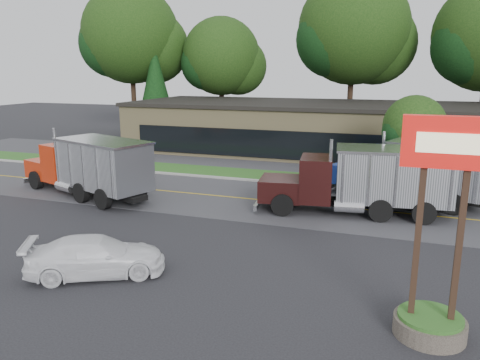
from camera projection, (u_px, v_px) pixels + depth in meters
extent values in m
plane|color=#2E2E33|center=(141.00, 253.00, 18.43)|extent=(140.00, 140.00, 0.00)
cube|color=#515156|center=(224.00, 197.00, 26.69)|extent=(60.00, 8.00, 0.02)
cube|color=gold|center=(224.00, 197.00, 26.69)|extent=(60.00, 0.12, 0.01)
cube|color=#9E9E99|center=(247.00, 181.00, 30.55)|extent=(60.00, 0.30, 0.12)
cube|color=#266021|center=(255.00, 175.00, 32.20)|extent=(60.00, 3.40, 0.03)
cube|color=#515156|center=(275.00, 162.00, 36.79)|extent=(60.00, 7.00, 0.02)
cube|color=tan|center=(315.00, 129.00, 41.20)|extent=(32.00, 12.00, 4.00)
cylinder|color=#6B6054|center=(429.00, 327.00, 12.68)|extent=(1.90, 1.90, 0.50)
cylinder|color=#266021|center=(430.00, 317.00, 12.61)|extent=(1.70, 1.70, 0.10)
cube|color=#332116|center=(417.00, 243.00, 12.30)|extent=(0.16, 0.16, 5.00)
cube|color=#332116|center=(459.00, 248.00, 11.98)|extent=(0.16, 0.16, 5.00)
cube|color=red|center=(448.00, 142.00, 11.52)|extent=(2.20, 0.35, 1.30)
cube|color=beige|center=(449.00, 143.00, 11.35)|extent=(1.50, 0.04, 0.50)
cube|color=beige|center=(448.00, 141.00, 11.70)|extent=(1.50, 0.04, 0.50)
cylinder|color=#382619|center=(134.00, 107.00, 53.62)|extent=(0.56, 0.56, 5.87)
sphere|color=black|center=(131.00, 35.00, 51.80)|extent=(10.74, 10.74, 10.74)
sphere|color=black|center=(153.00, 47.00, 52.68)|extent=(8.05, 8.05, 8.05)
sphere|color=black|center=(113.00, 44.00, 51.64)|extent=(7.38, 7.38, 7.38)
cylinder|color=#382619|center=(222.00, 114.00, 52.36)|extent=(0.56, 0.56, 4.60)
sphere|color=black|center=(221.00, 56.00, 50.93)|extent=(8.40, 8.40, 8.40)
sphere|color=black|center=(238.00, 66.00, 51.63)|extent=(6.30, 6.30, 6.30)
sphere|color=black|center=(207.00, 64.00, 50.82)|extent=(5.78, 5.78, 5.78)
cylinder|color=#382619|center=(349.00, 111.00, 47.67)|extent=(0.56, 0.56, 5.93)
sphere|color=black|center=(354.00, 29.00, 45.83)|extent=(10.84, 10.84, 10.84)
sphere|color=black|center=(375.00, 44.00, 46.73)|extent=(8.13, 8.13, 8.13)
sphere|color=black|center=(334.00, 39.00, 45.68)|extent=(7.45, 7.45, 7.45)
sphere|color=black|center=(471.00, 46.00, 41.11)|extent=(6.80, 6.80, 6.80)
cylinder|color=#382619|center=(157.00, 132.00, 51.04)|extent=(0.44, 0.44, 1.00)
cone|color=black|center=(156.00, 86.00, 49.92)|extent=(4.33, 4.33, 8.87)
cylinder|color=#382619|center=(410.00, 171.00, 28.73)|extent=(0.56, 0.56, 2.03)
sphere|color=black|center=(414.00, 126.00, 28.10)|extent=(3.71, 3.71, 3.71)
sphere|color=black|center=(426.00, 133.00, 28.41)|extent=(2.78, 2.78, 2.78)
sphere|color=black|center=(404.00, 132.00, 28.05)|extent=(2.55, 2.55, 2.55)
cube|color=black|center=(89.00, 186.00, 26.80)|extent=(8.97, 3.99, 0.28)
cube|color=red|center=(51.00, 168.00, 29.11)|extent=(2.83, 2.90, 1.10)
cube|color=red|center=(66.00, 162.00, 27.88)|extent=(2.30, 2.79, 2.20)
cube|color=black|center=(59.00, 154.00, 28.21)|extent=(0.75, 2.00, 0.90)
cube|color=silver|center=(104.00, 165.00, 25.50)|extent=(6.00, 4.18, 2.50)
cube|color=silver|center=(102.00, 141.00, 25.20)|extent=(6.19, 4.37, 0.12)
cylinder|color=black|center=(70.00, 174.00, 29.99)|extent=(1.15, 0.70, 1.10)
cylinder|color=black|center=(36.00, 180.00, 28.24)|extent=(1.15, 0.70, 1.10)
cylinder|color=black|center=(127.00, 187.00, 26.46)|extent=(1.15, 0.70, 1.10)
cylinder|color=black|center=(92.00, 196.00, 24.71)|extent=(1.15, 0.70, 1.10)
cube|color=black|center=(410.00, 191.00, 25.62)|extent=(7.81, 3.59, 0.28)
cube|color=#1D39A1|center=(352.00, 173.00, 27.60)|extent=(2.56, 2.80, 1.10)
cube|color=#1D39A1|center=(378.00, 166.00, 26.52)|extent=(2.10, 2.72, 2.20)
cube|color=black|center=(369.00, 158.00, 26.79)|extent=(0.76, 2.00, 0.90)
cube|color=silver|center=(439.00, 169.00, 24.44)|extent=(5.30, 3.94, 2.50)
cube|color=silver|center=(441.00, 144.00, 24.15)|extent=(5.50, 4.13, 0.12)
cylinder|color=black|center=(363.00, 179.00, 28.49)|extent=(1.15, 0.70, 1.10)
cylinder|color=black|center=(346.00, 186.00, 26.75)|extent=(1.15, 0.70, 1.10)
cylinder|color=black|center=(449.00, 192.00, 25.43)|extent=(1.15, 0.70, 1.10)
cylinder|color=black|center=(436.00, 201.00, 23.69)|extent=(1.15, 0.70, 1.10)
cube|color=black|center=(358.00, 203.00, 23.38)|extent=(8.99, 2.20, 0.28)
cube|color=black|center=(281.00, 188.00, 24.02)|extent=(2.43, 2.57, 1.10)
cube|color=black|center=(316.00, 179.00, 23.54)|extent=(1.86, 2.59, 2.20)
cube|color=black|center=(303.00, 170.00, 23.58)|extent=(0.34, 2.09, 0.90)
cube|color=silver|center=(393.00, 176.00, 22.75)|extent=(5.63, 3.20, 2.50)
cube|color=silver|center=(395.00, 150.00, 22.45)|extent=(5.80, 3.37, 0.12)
cylinder|color=black|center=(287.00, 193.00, 25.21)|extent=(1.14, 0.50, 1.10)
cylinder|color=black|center=(282.00, 205.00, 23.01)|extent=(1.14, 0.50, 1.10)
cylinder|color=black|center=(396.00, 199.00, 24.10)|extent=(1.14, 0.50, 1.10)
cylinder|color=black|center=(402.00, 212.00, 21.91)|extent=(1.14, 0.50, 1.10)
imported|color=white|center=(96.00, 256.00, 16.37)|extent=(5.07, 3.99, 1.37)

